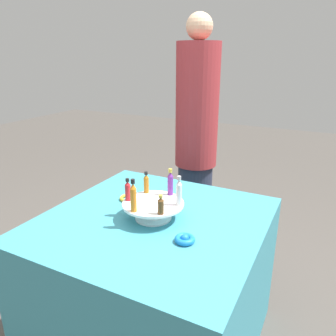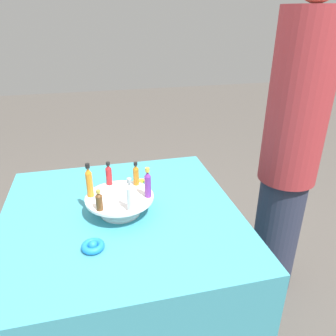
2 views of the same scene
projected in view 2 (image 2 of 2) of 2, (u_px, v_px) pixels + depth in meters
name	position (u px, v px, depth m)	size (l,w,h in m)	color
ground_plane	(130.00, 331.00, 1.77)	(12.00, 12.00, 0.00)	#4C4742
party_table	(126.00, 278.00, 1.60)	(1.03, 1.03, 0.76)	teal
display_stand	(120.00, 202.00, 1.41)	(0.29, 0.29, 0.08)	white
bottle_amber	(136.00, 174.00, 1.47)	(0.03, 0.03, 0.11)	#AD6B19
bottle_red	(109.00, 174.00, 1.48)	(0.03, 0.03, 0.11)	#B21E23
bottle_orange	(89.00, 181.00, 1.37)	(0.03, 0.03, 0.15)	orange
bottle_brown	(99.00, 201.00, 1.29)	(0.03, 0.03, 0.09)	brown
bottle_clear	(130.00, 196.00, 1.28)	(0.03, 0.03, 0.14)	silver
bottle_purple	(148.00, 184.00, 1.37)	(0.03, 0.03, 0.14)	#702D93
ribbon_bow_blue	(93.00, 246.00, 1.21)	(0.09, 0.09, 0.04)	blue
ribbon_bow_gold	(141.00, 184.00, 1.65)	(0.10, 0.10, 0.03)	gold
person_figure	(290.00, 153.00, 1.71)	(0.30, 0.30, 1.76)	#282D42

